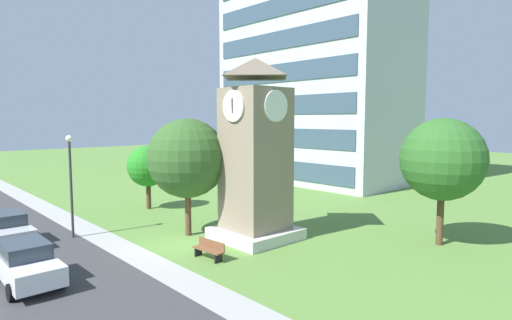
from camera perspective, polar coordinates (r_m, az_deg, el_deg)
name	(u,v)px	position (r m, az deg, el deg)	size (l,w,h in m)	color
ground_plane	(176,244)	(23.02, -10.81, -11.17)	(160.00, 160.00, 0.00)	#567F38
street_asphalt	(36,276)	(20.49, -27.90, -13.86)	(120.00, 7.20, 0.01)	#38383A
kerb_strip	(133,254)	(21.90, -16.44, -12.18)	(120.00, 1.60, 0.01)	#9E9E99
office_building	(315,46)	(46.86, 8.09, 15.12)	(19.73, 10.85, 28.80)	#B7BCC6
clock_tower	(256,160)	(22.72, -0.07, 0.01)	(4.00, 4.00, 9.87)	gray
park_bench	(209,249)	(20.33, -6.42, -12.03)	(1.84, 0.64, 0.88)	brown
street_lamp	(71,174)	(25.23, -24.00, -1.81)	(0.36, 0.36, 5.73)	#333338
tree_near_tower	(443,160)	(23.67, 24.14, 0.06)	(4.30, 4.30, 6.68)	#513823
tree_by_building	(148,166)	(31.62, -14.55, -0.83)	(3.02, 3.02, 4.69)	#513823
tree_streetside	(187,158)	(23.74, -9.37, 0.22)	(4.48, 4.48, 6.66)	#513823
parked_car_silver	(7,229)	(25.86, -30.92, -8.04)	(4.54, 2.05, 1.69)	silver
parked_car_white	(26,263)	(19.56, -28.88, -12.19)	(4.40, 2.00, 1.69)	silver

